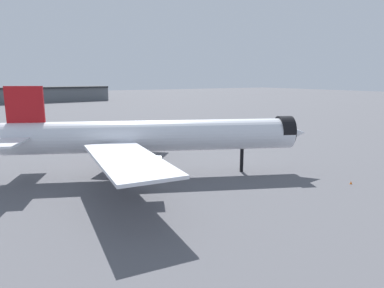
{
  "coord_description": "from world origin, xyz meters",
  "views": [
    {
      "loc": [
        -23.63,
        -56.17,
        18.96
      ],
      "look_at": [
        10.43,
        -0.14,
        6.03
      ],
      "focal_mm": 31.53,
      "sensor_mm": 36.0,
      "label": 1
    }
  ],
  "objects": [
    {
      "name": "traffic_cone_near_nose",
      "position": [
        31.46,
        -21.12,
        0.28
      ],
      "size": [
        0.44,
        0.44,
        0.55
      ],
      "primitive_type": "cone",
      "color": "#F2600C",
      "rests_on": "ground"
    },
    {
      "name": "service_truck_front",
      "position": [
        24.05,
        34.62,
        1.59
      ],
      "size": [
        4.72,
        5.92,
        3.0
      ],
      "rotation": [
        0.0,
        0.0,
        5.23
      ],
      "color": "black",
      "rests_on": "ground"
    },
    {
      "name": "airliner_near_gate",
      "position": [
        3.22,
        3.05,
        7.71
      ],
      "size": [
        59.69,
        53.46,
        17.5
      ],
      "rotation": [
        0.0,
        0.0,
        -0.42
      ],
      "color": "silver",
      "rests_on": "ground"
    },
    {
      "name": "ground",
      "position": [
        0.0,
        0.0,
        0.0
      ],
      "size": [
        900.0,
        900.0,
        0.0
      ],
      "primitive_type": "plane",
      "color": "#56565B"
    }
  ]
}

